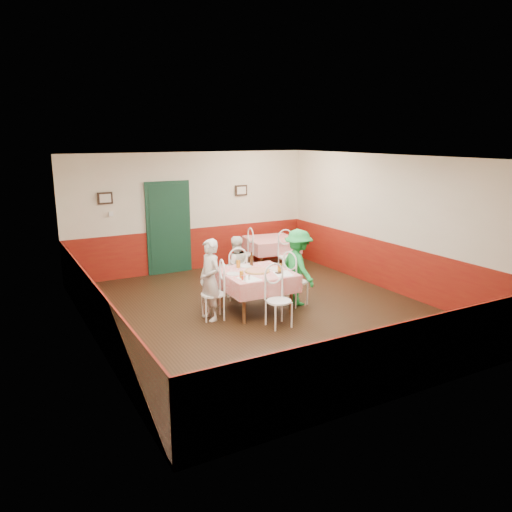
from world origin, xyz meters
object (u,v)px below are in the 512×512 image
diner_left (210,280)px  glass_c (238,264)px  chair_left (213,294)px  beer_bottle (251,259)px  wallet (279,273)px  main_table (256,292)px  chair_second_b (288,257)px  chair_near (279,301)px  glass_a (242,275)px  diner_right (298,267)px  diner_far (235,267)px  second_table (271,254)px  pizza (257,271)px  chair_right (296,282)px  chair_far (237,276)px  chair_second_a (244,254)px  glass_b (280,268)px

diner_left → glass_c: bearing=110.2°
chair_left → beer_bottle: beer_bottle is taller
wallet → main_table: bearing=135.9°
chair_second_b → glass_c: (-1.94, -1.32, 0.38)m
chair_near → glass_a: bearing=124.8°
chair_near → diner_right: (0.93, 0.82, 0.28)m
diner_far → diner_right: diner_right is taller
second_table → chair_near: (-1.81, -3.32, 0.08)m
glass_c → wallet: glass_c is taller
beer_bottle → glass_a: bearing=-129.3°
chair_second_b → pizza: chair_second_b is taller
chair_right → chair_far: 1.20m
chair_second_a → glass_c: size_ratio=6.40×
chair_far → chair_second_a: bearing=-105.9°
beer_bottle → diner_left: 1.12m
diner_far → chair_right: bearing=140.3°
glass_c → diner_far: bearing=69.5°
chair_second_a → glass_a: 3.13m
main_table → diner_right: (0.90, -0.03, 0.35)m
pizza → glass_a: bearing=-151.0°
chair_second_a → glass_b: size_ratio=6.34×
chair_near → chair_second_a: size_ratio=1.00×
main_table → diner_left: 0.96m
glass_a → diner_left: size_ratio=0.09×
beer_bottle → main_table: bearing=-107.5°
chair_left → chair_right: size_ratio=1.00×
chair_left → wallet: bearing=86.0°
chair_far → glass_a: 1.26m
glass_a → chair_right: bearing=10.7°
chair_far → diner_right: (0.87, -0.88, 0.28)m
chair_second_b → beer_bottle: (-1.65, -1.30, 0.43)m
wallet → diner_right: bearing=26.8°
diner_left → chair_far: bearing=125.1°
glass_b → diner_right: (0.52, 0.18, -0.10)m
diner_left → diner_far: bearing=126.8°
chair_near → pizza: size_ratio=2.03×
chair_second_b → pizza: 2.51m
chair_right → glass_b: (-0.47, -0.18, 0.38)m
chair_left → chair_far: (0.88, 0.82, 0.00)m
second_table → pizza: size_ratio=2.53×
chair_far → chair_near: (-0.05, -1.70, 0.00)m
diner_left → chair_second_b: bearing=115.9°
chair_near → glass_c: same height
second_table → diner_left: 3.65m
chair_near → chair_second_b: 3.14m
chair_second_b → diner_left: bearing=-140.0°
diner_far → glass_b: bearing=116.2°
chair_second_b → pizza: size_ratio=2.03×
glass_a → beer_bottle: bearing=50.7°
pizza → wallet: (0.29, -0.29, -0.00)m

